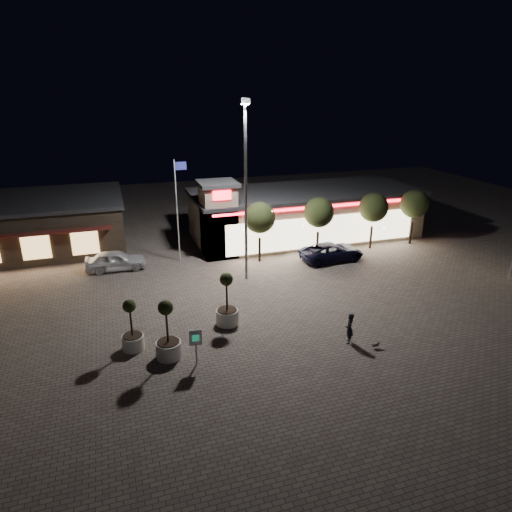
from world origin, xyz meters
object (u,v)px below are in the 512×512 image
object	(u,v)px
pickup_truck	(332,252)
planter_left	(132,334)
valet_sign	(196,341)
planter_mid	(168,340)
pedestrian	(349,329)
white_sedan	(116,260)

from	to	relation	value
pickup_truck	planter_left	bearing A→B (deg)	114.50
valet_sign	planter_left	bearing A→B (deg)	139.76
planter_left	planter_mid	bearing A→B (deg)	-39.24
valet_sign	pickup_truck	bearing A→B (deg)	40.15
pickup_truck	pedestrian	xyz separation A→B (m)	(-4.80, -11.51, 0.15)
valet_sign	planter_mid	bearing A→B (deg)	138.43
white_sedan	pedestrian	xyz separation A→B (m)	(11.59, -14.76, 0.11)
planter_left	planter_mid	size ratio (longest dim) A/B	0.89
white_sedan	planter_left	bearing A→B (deg)	-174.52
planter_mid	planter_left	bearing A→B (deg)	140.76
pickup_truck	planter_mid	world-z (taller)	planter_mid
planter_left	white_sedan	bearing A→B (deg)	92.20
planter_left	pickup_truck	bearing A→B (deg)	28.17
pedestrian	valet_sign	xyz separation A→B (m)	(-8.24, 0.51, 0.49)
pickup_truck	planter_left	world-z (taller)	planter_left
pickup_truck	valet_sign	distance (m)	17.07
planter_mid	valet_sign	bearing A→B (deg)	-41.57
white_sedan	planter_left	size ratio (longest dim) A/B	1.54
pedestrian	planter_mid	bearing A→B (deg)	-72.35
planter_mid	valet_sign	xyz separation A→B (m)	(1.22, -1.08, 0.36)
pickup_truck	valet_sign	world-z (taller)	valet_sign
pickup_truck	white_sedan	bearing A→B (deg)	75.10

